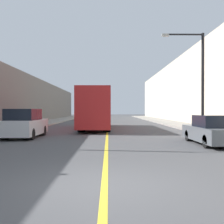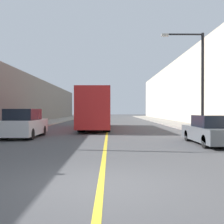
# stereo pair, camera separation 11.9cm
# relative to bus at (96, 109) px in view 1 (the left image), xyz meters

# --- Properties ---
(ground_plane) EXTENTS (200.00, 200.00, 0.00)m
(ground_plane) POSITION_rel_bus_xyz_m (1.04, -18.53, -1.89)
(ground_plane) COLOR #474749
(sidewalk_left) EXTENTS (3.66, 72.00, 0.15)m
(sidewalk_left) POSITION_rel_bus_xyz_m (-7.28, 11.47, -1.82)
(sidewalk_left) COLOR gray
(sidewalk_left) RESTS_ON ground
(sidewalk_right) EXTENTS (3.66, 72.00, 0.15)m
(sidewalk_right) POSITION_rel_bus_xyz_m (9.37, 11.47, -1.82)
(sidewalk_right) COLOR gray
(sidewalk_right) RESTS_ON ground
(building_row_left) EXTENTS (4.00, 72.00, 6.41)m
(building_row_left) POSITION_rel_bus_xyz_m (-11.11, 11.47, 1.31)
(building_row_left) COLOR #66605B
(building_row_left) RESTS_ON ground
(building_row_right) EXTENTS (4.00, 72.00, 9.40)m
(building_row_right) POSITION_rel_bus_xyz_m (13.20, 11.47, 2.81)
(building_row_right) COLOR beige
(building_row_right) RESTS_ON ground
(road_center_line) EXTENTS (0.16, 72.00, 0.01)m
(road_center_line) POSITION_rel_bus_xyz_m (1.04, 11.47, -1.88)
(road_center_line) COLOR gold
(road_center_line) RESTS_ON ground
(bus) EXTENTS (2.60, 11.99, 3.53)m
(bus) POSITION_rel_bus_xyz_m (0.00, 0.00, 0.00)
(bus) COLOR #AD1E1E
(bus) RESTS_ON ground
(parked_suv_left) EXTENTS (1.93, 4.49, 1.83)m
(parked_suv_left) POSITION_rel_bus_xyz_m (-4.22, -7.83, -1.04)
(parked_suv_left) COLOR silver
(parked_suv_left) RESTS_ON ground
(car_right_near) EXTENTS (1.80, 4.48, 1.49)m
(car_right_near) POSITION_rel_bus_xyz_m (6.45, -11.29, -1.21)
(car_right_near) COLOR #51565B
(car_right_near) RESTS_ON ground
(street_lamp_right) EXTENTS (3.03, 0.24, 7.07)m
(street_lamp_right) POSITION_rel_bus_xyz_m (7.54, -6.07, 2.37)
(street_lamp_right) COLOR black
(street_lamp_right) RESTS_ON sidewalk_right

